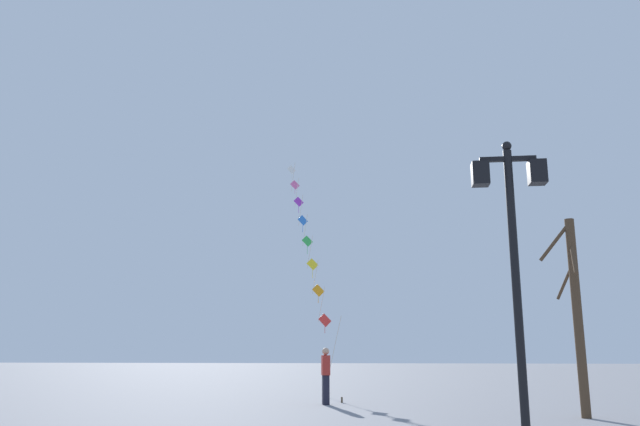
{
  "coord_description": "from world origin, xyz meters",
  "views": [
    {
      "loc": [
        0.67,
        -1.64,
        1.54
      ],
      "look_at": [
        -1.5,
        17.51,
        5.86
      ],
      "focal_mm": 35.2,
      "sensor_mm": 36.0,
      "label": 1
    }
  ],
  "objects_px": {
    "kite_flyer": "(326,374)",
    "bare_tree": "(576,310)",
    "kite_train": "(307,242)",
    "twin_lantern_lamp_post": "(513,232)"
  },
  "relations": [
    {
      "from": "kite_flyer",
      "to": "bare_tree",
      "type": "relative_size",
      "value": 0.35
    },
    {
      "from": "twin_lantern_lamp_post",
      "to": "kite_flyer",
      "type": "relative_size",
      "value": 2.96
    },
    {
      "from": "kite_flyer",
      "to": "bare_tree",
      "type": "bearing_deg",
      "value": -129.49
    },
    {
      "from": "twin_lantern_lamp_post",
      "to": "kite_train",
      "type": "relative_size",
      "value": 0.42
    },
    {
      "from": "twin_lantern_lamp_post",
      "to": "kite_train",
      "type": "bearing_deg",
      "value": 108.57
    },
    {
      "from": "kite_train",
      "to": "kite_flyer",
      "type": "height_order",
      "value": "kite_train"
    },
    {
      "from": "kite_train",
      "to": "bare_tree",
      "type": "bearing_deg",
      "value": -52.4
    },
    {
      "from": "twin_lantern_lamp_post",
      "to": "bare_tree",
      "type": "bearing_deg",
      "value": 66.89
    },
    {
      "from": "kite_train",
      "to": "bare_tree",
      "type": "relative_size",
      "value": 2.42
    },
    {
      "from": "kite_flyer",
      "to": "bare_tree",
      "type": "height_order",
      "value": "bare_tree"
    }
  ]
}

